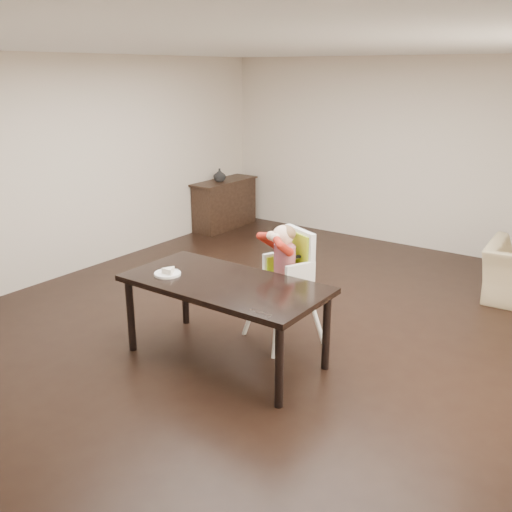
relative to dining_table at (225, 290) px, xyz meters
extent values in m
plane|color=black|center=(-0.07, 0.87, -0.67)|extent=(7.00, 7.00, 0.00)
cube|color=beige|center=(-0.07, 4.37, 0.68)|extent=(6.00, 0.02, 2.70)
cube|color=beige|center=(-3.07, 0.87, 0.68)|extent=(0.02, 7.00, 2.70)
cube|color=white|center=(-0.07, 0.87, 2.03)|extent=(6.00, 7.00, 0.02)
cube|color=black|center=(0.00, 0.00, 0.05)|extent=(1.80, 0.90, 0.05)
cylinder|color=black|center=(-0.82, -0.37, -0.32)|extent=(0.07, 0.07, 0.70)
cylinder|color=black|center=(0.82, -0.37, -0.32)|extent=(0.07, 0.07, 0.70)
cylinder|color=black|center=(-0.82, 0.37, -0.32)|extent=(0.07, 0.07, 0.70)
cylinder|color=black|center=(0.82, 0.37, -0.32)|extent=(0.07, 0.07, 0.70)
cylinder|color=white|center=(-0.08, 0.53, -0.37)|extent=(0.06, 0.06, 0.61)
cylinder|color=white|center=(0.32, 0.35, -0.37)|extent=(0.06, 0.06, 0.61)
cylinder|color=white|center=(0.10, 0.93, -0.37)|extent=(0.06, 0.06, 0.61)
cylinder|color=white|center=(0.50, 0.74, -0.37)|extent=(0.06, 0.06, 0.61)
cube|color=white|center=(0.21, 0.64, -0.06)|extent=(0.56, 0.54, 0.05)
cube|color=#98B717|center=(0.21, 0.64, -0.02)|extent=(0.45, 0.44, 0.03)
cube|color=white|center=(0.28, 0.79, 0.19)|extent=(0.42, 0.23, 0.46)
cube|color=#98B717|center=(0.27, 0.76, 0.18)|extent=(0.35, 0.18, 0.41)
cube|color=black|center=(0.17, 0.72, 0.18)|extent=(0.11, 0.19, 0.02)
cube|color=black|center=(0.30, 0.66, 0.18)|extent=(0.11, 0.19, 0.02)
cylinder|color=#B01426|center=(0.21, 0.64, 0.14)|extent=(0.33, 0.33, 0.29)
sphere|color=beige|center=(0.20, 0.62, 0.38)|extent=(0.26, 0.26, 0.20)
ellipsoid|color=brown|center=(0.21, 0.64, 0.40)|extent=(0.26, 0.26, 0.15)
sphere|color=beige|center=(0.12, 0.54, 0.39)|extent=(0.12, 0.12, 0.09)
sphere|color=beige|center=(0.19, 0.51, 0.39)|extent=(0.12, 0.12, 0.09)
cylinder|color=white|center=(-0.52, -0.17, 0.09)|extent=(0.32, 0.32, 0.02)
torus|color=white|center=(-0.52, -0.17, 0.10)|extent=(0.32, 0.32, 0.01)
cube|color=black|center=(-2.85, 3.57, -0.29)|extent=(0.40, 1.20, 0.76)
cube|color=black|center=(-2.85, 3.57, 0.10)|extent=(0.44, 1.26, 0.03)
imported|color=#99999E|center=(-2.85, 3.45, 0.22)|extent=(0.24, 0.25, 0.20)
camera|label=1|loc=(2.92, -3.62, 1.83)|focal=40.00mm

